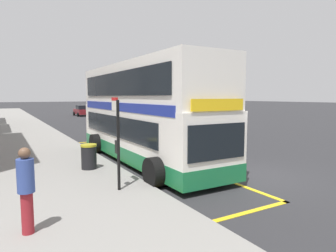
% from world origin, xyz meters
% --- Properties ---
extents(ground_plane, '(260.00, 260.00, 0.00)m').
position_xyz_m(ground_plane, '(0.00, 32.00, 0.00)').
color(ground_plane, '#28282B').
extents(pavement_near, '(6.00, 76.00, 0.14)m').
position_xyz_m(pavement_near, '(-7.00, 32.00, 0.07)').
color(pavement_near, gray).
rests_on(pavement_near, ground).
extents(double_decker_bus, '(3.19, 10.64, 4.40)m').
position_xyz_m(double_decker_bus, '(-2.46, 4.42, 2.06)').
color(double_decker_bus, white).
rests_on(double_decker_bus, ground).
extents(bus_bay_markings, '(2.84, 13.80, 0.01)m').
position_xyz_m(bus_bay_markings, '(-2.58, 4.37, 0.01)').
color(bus_bay_markings, gold).
rests_on(bus_bay_markings, ground).
extents(bus_stop_sign, '(0.09, 0.51, 2.80)m').
position_xyz_m(bus_stop_sign, '(-5.08, 0.61, 1.77)').
color(bus_stop_sign, black).
rests_on(bus_stop_sign, pavement_near).
extents(parked_car_white_kerbside, '(2.09, 4.20, 1.62)m').
position_xyz_m(parked_car_white_kerbside, '(2.84, 28.76, 0.80)').
color(parked_car_white_kerbside, silver).
rests_on(parked_car_white_kerbside, ground).
extents(parked_car_maroon_distant, '(2.09, 4.20, 1.62)m').
position_xyz_m(parked_car_maroon_distant, '(2.76, 37.30, 0.80)').
color(parked_car_maroon_distant, maroon).
rests_on(parked_car_maroon_distant, ground).
extents(pedestrian_waiting_near_sign, '(0.34, 0.34, 1.81)m').
position_xyz_m(pedestrian_waiting_near_sign, '(-7.72, -1.22, 1.13)').
color(pedestrian_waiting_near_sign, maroon).
rests_on(pedestrian_waiting_near_sign, pavement_near).
extents(litter_bin, '(0.62, 0.62, 0.97)m').
position_xyz_m(litter_bin, '(-5.17, 3.60, 0.63)').
color(litter_bin, black).
rests_on(litter_bin, pavement_near).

